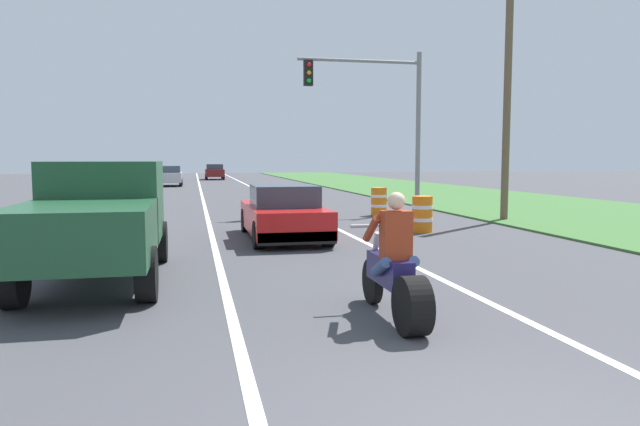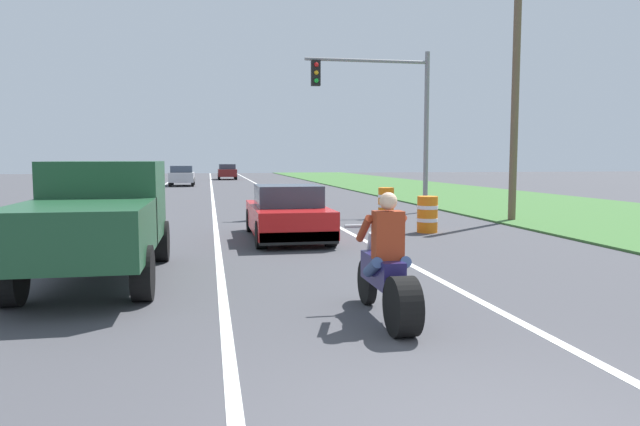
# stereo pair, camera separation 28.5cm
# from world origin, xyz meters

# --- Properties ---
(lane_stripe_left_solid) EXTENTS (0.14, 120.00, 0.01)m
(lane_stripe_left_solid) POSITION_xyz_m (-5.40, 20.00, 0.00)
(lane_stripe_left_solid) COLOR white
(lane_stripe_left_solid) RESTS_ON ground
(lane_stripe_right_solid) EXTENTS (0.14, 120.00, 0.01)m
(lane_stripe_right_solid) POSITION_xyz_m (1.80, 20.00, 0.00)
(lane_stripe_right_solid) COLOR white
(lane_stripe_right_solid) RESTS_ON ground
(lane_stripe_centre_dashed) EXTENTS (0.14, 120.00, 0.01)m
(lane_stripe_centre_dashed) POSITION_xyz_m (-1.80, 20.00, 0.00)
(lane_stripe_centre_dashed) COLOR white
(lane_stripe_centre_dashed) RESTS_ON ground
(grass_verge_right) EXTENTS (10.00, 120.00, 0.06)m
(grass_verge_right) POSITION_xyz_m (11.92, 20.00, 0.03)
(grass_verge_right) COLOR #3D6B33
(grass_verge_right) RESTS_ON ground
(motorcycle_with_rider) EXTENTS (0.70, 2.21, 1.62)m
(motorcycle_with_rider) POSITION_xyz_m (0.18, 3.36, 0.59)
(motorcycle_with_rider) COLOR black
(motorcycle_with_rider) RESTS_ON ground
(sports_car_red) EXTENTS (1.84, 4.30, 1.37)m
(sports_car_red) POSITION_xyz_m (-0.04, 11.17, 0.63)
(sports_car_red) COLOR red
(sports_car_red) RESTS_ON ground
(pickup_truck_left_lane_dark_green) EXTENTS (2.02, 4.80, 1.98)m
(pickup_truck_left_lane_dark_green) POSITION_xyz_m (-3.79, 6.67, 1.11)
(pickup_truck_left_lane_dark_green) COLOR #1E4C2D
(pickup_truck_left_lane_dark_green) RESTS_ON ground
(traffic_light_mast_near) EXTENTS (4.73, 0.34, 6.00)m
(traffic_light_mast_near) POSITION_xyz_m (4.66, 17.72, 4.01)
(traffic_light_mast_near) COLOR gray
(traffic_light_mast_near) RESTS_ON ground
(utility_pole_roadside) EXTENTS (0.24, 0.24, 7.62)m
(utility_pole_roadside) POSITION_xyz_m (7.67, 13.99, 3.81)
(utility_pole_roadside) COLOR brown
(utility_pole_roadside) RESTS_ON ground
(construction_barrel_nearest) EXTENTS (0.58, 0.58, 1.00)m
(construction_barrel_nearest) POSITION_xyz_m (3.92, 11.75, 0.50)
(construction_barrel_nearest) COLOR orange
(construction_barrel_nearest) RESTS_ON ground
(construction_barrel_mid) EXTENTS (0.58, 0.58, 1.00)m
(construction_barrel_mid) POSITION_xyz_m (4.23, 16.62, 0.50)
(construction_barrel_mid) COLOR orange
(construction_barrel_mid) RESTS_ON ground
(distant_car_far_ahead) EXTENTS (1.80, 4.00, 1.50)m
(distant_car_far_ahead) POSITION_xyz_m (-3.96, 41.73, 0.77)
(distant_car_far_ahead) COLOR #B2B2B7
(distant_car_far_ahead) RESTS_ON ground
(distant_car_further_ahead) EXTENTS (1.80, 4.00, 1.50)m
(distant_car_further_ahead) POSITION_xyz_m (-0.21, 54.82, 0.77)
(distant_car_further_ahead) COLOR maroon
(distant_car_further_ahead) RESTS_ON ground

